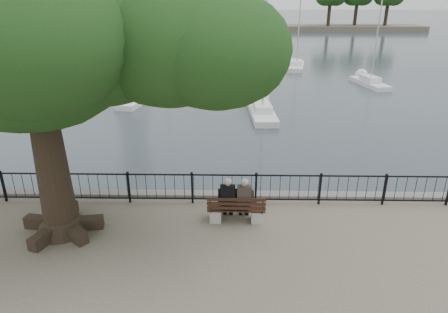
{
  "coord_description": "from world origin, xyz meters",
  "views": [
    {
      "loc": [
        0.21,
        -8.7,
        6.17
      ],
      "look_at": [
        0.0,
        2.5,
        1.6
      ],
      "focal_mm": 32.0,
      "sensor_mm": 36.0,
      "label": 1
    }
  ],
  "objects_px": {
    "person_left": "(228,200)",
    "tree": "(63,32)",
    "bench": "(236,212)",
    "person_right": "(244,200)",
    "lion_monument": "(245,32)"
  },
  "relations": [
    {
      "from": "bench",
      "to": "lion_monument",
      "type": "xyz_separation_m",
      "value": [
        1.62,
        48.52,
        0.93
      ]
    },
    {
      "from": "bench",
      "to": "person_left",
      "type": "xyz_separation_m",
      "value": [
        -0.24,
        0.1,
        0.34
      ]
    },
    {
      "from": "person_left",
      "to": "tree",
      "type": "bearing_deg",
      "value": -171.73
    },
    {
      "from": "bench",
      "to": "person_left",
      "type": "distance_m",
      "value": 0.43
    },
    {
      "from": "person_right",
      "to": "lion_monument",
      "type": "height_order",
      "value": "lion_monument"
    },
    {
      "from": "bench",
      "to": "person_right",
      "type": "height_order",
      "value": "person_right"
    },
    {
      "from": "person_right",
      "to": "tree",
      "type": "height_order",
      "value": "tree"
    },
    {
      "from": "person_left",
      "to": "lion_monument",
      "type": "height_order",
      "value": "lion_monument"
    },
    {
      "from": "bench",
      "to": "lion_monument",
      "type": "relative_size",
      "value": 0.19
    },
    {
      "from": "bench",
      "to": "tree",
      "type": "distance_m",
      "value": 6.53
    },
    {
      "from": "person_left",
      "to": "lion_monument",
      "type": "distance_m",
      "value": 48.46
    },
    {
      "from": "person_left",
      "to": "tree",
      "type": "relative_size",
      "value": 0.14
    },
    {
      "from": "person_right",
      "to": "tree",
      "type": "bearing_deg",
      "value": -172.72
    },
    {
      "from": "person_left",
      "to": "lion_monument",
      "type": "bearing_deg",
      "value": 87.79
    },
    {
      "from": "person_left",
      "to": "person_right",
      "type": "height_order",
      "value": "same"
    }
  ]
}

